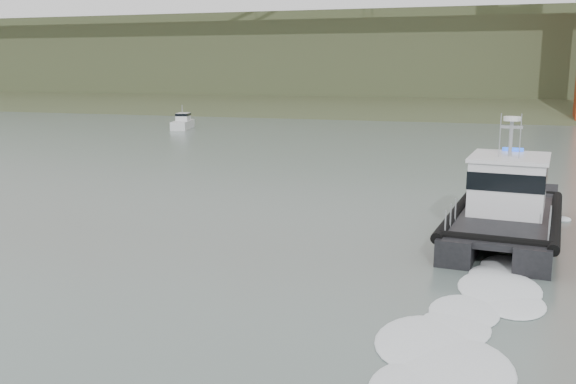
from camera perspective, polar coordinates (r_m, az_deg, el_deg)
ground at (r=20.13m, az=-0.81°, el=-10.49°), size 400.00×400.00×0.00m
headlands at (r=143.40m, az=15.36°, el=10.54°), size 500.00×105.36×27.12m
patrol_boat at (r=29.85m, az=18.83°, el=-1.17°), size 5.21×11.64×5.48m
motorboat at (r=79.30m, az=-9.33°, el=6.11°), size 3.01×5.65×2.96m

